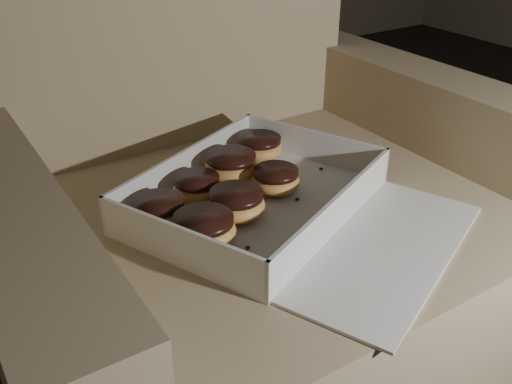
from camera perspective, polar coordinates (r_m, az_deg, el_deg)
The scene contains 13 objects.
armchair at distance 1.05m, azimuth -0.59°, elevation -5.18°, with size 0.90×0.76×0.94m.
bakery_box at distance 0.89m, azimuth 2.30°, elevation -1.44°, with size 0.53×0.57×0.07m.
donut_a at distance 0.80m, azimuth -5.25°, elevation -3.77°, with size 0.09×0.09×0.05m.
donut_b at distance 1.05m, azimuth 0.35°, elevation 4.54°, with size 0.08×0.08×0.04m.
donut_c at distance 0.92m, azimuth -5.92°, elevation 0.51°, with size 0.08×0.08×0.04m.
donut_d at distance 0.97m, azimuth -2.50°, elevation 2.64°, with size 0.09×0.09×0.05m.
donut_e at distance 0.94m, azimuth 1.99°, elevation 1.25°, with size 0.08×0.08×0.04m.
donut_f at distance 0.86m, azimuth -9.67°, elevation -1.90°, with size 0.08×0.08×0.04m.
donut_g at distance 0.86m, azimuth -1.98°, elevation -1.17°, with size 0.09×0.09×0.04m.
crumb_a at distance 1.02m, azimuth 6.52°, elevation 2.34°, with size 0.01×0.01×0.00m, color black.
crumb_b at distance 0.92m, azimuth 4.15°, elevation -0.71°, with size 0.01×0.01×0.00m, color black.
crumb_c at distance 0.78m, azimuth -0.81°, elevation -6.62°, with size 0.01×0.01×0.00m, color black.
crumb_d at distance 0.80m, azimuth -0.84°, elevation -5.57°, with size 0.01×0.01×0.00m, color black.
Camera 1 is at (-1.04, -0.43, 0.89)m, focal length 40.00 mm.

